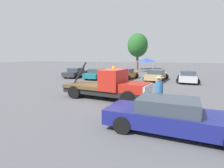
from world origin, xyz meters
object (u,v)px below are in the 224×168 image
object	(u,v)px
parked_car_teal	(97,74)
parked_car_tan	(156,75)
tow_truck	(110,86)
person_near_truck	(159,90)
tree_left	(138,45)
parked_car_charcoal	(77,73)
canopy_tent_blue	(146,60)
foreground_car	(173,116)
parked_car_orange	(126,74)
parked_car_silver	(188,77)

from	to	relation	value
parked_car_teal	parked_car_tan	bearing A→B (deg)	-80.25
parked_car_tan	tow_truck	bearing A→B (deg)	174.99
person_near_truck	tree_left	size ratio (longest dim) A/B	0.24
parked_car_charcoal	canopy_tent_blue	distance (m)	14.84
tow_truck	foreground_car	bearing A→B (deg)	-38.16
foreground_car	parked_car_teal	bearing A→B (deg)	128.60
parked_car_teal	parked_car_tan	size ratio (longest dim) A/B	0.90
parked_car_orange	tree_left	xyz separation A→B (m)	(-1.86, 17.29, 4.75)
parked_car_charcoal	tree_left	xyz separation A→B (m)	(5.34, 17.55, 4.74)
foreground_car	tree_left	distance (m)	33.88
parked_car_charcoal	parked_car_teal	xyz separation A→B (m)	(3.56, -0.85, -0.00)
person_near_truck	parked_car_orange	world-z (taller)	person_near_truck
parked_car_charcoal	foreground_car	bearing A→B (deg)	-139.48
parked_car_teal	parked_car_orange	distance (m)	3.82
tow_truck	parked_car_teal	distance (m)	11.30
canopy_tent_blue	tree_left	world-z (taller)	tree_left
person_near_truck	tow_truck	bearing A→B (deg)	7.63
person_near_truck	tree_left	distance (m)	31.09
parked_car_orange	parked_car_tan	size ratio (longest dim) A/B	0.91
person_near_truck	parked_car_tan	distance (m)	12.51
parked_car_teal	parked_car_orange	world-z (taller)	same
tow_truck	parked_car_orange	xyz separation A→B (m)	(-1.70, 11.06, -0.25)
foreground_car	canopy_tent_blue	world-z (taller)	canopy_tent_blue
tow_truck	foreground_car	distance (m)	5.95
tow_truck	parked_car_orange	size ratio (longest dim) A/B	1.37
foreground_car	canopy_tent_blue	distance (m)	27.95
parked_car_charcoal	parked_car_teal	world-z (taller)	same
tow_truck	parked_car_teal	bearing A→B (deg)	126.52
parked_car_silver	tree_left	xyz separation A→B (m)	(-9.29, 17.94, 4.74)
parked_car_silver	canopy_tent_blue	bearing A→B (deg)	31.06
foreground_car	person_near_truck	xyz separation A→B (m)	(-0.72, 2.66, 0.47)
canopy_tent_blue	tree_left	bearing A→B (deg)	117.50
parked_car_charcoal	canopy_tent_blue	bearing A→B (deg)	-33.29
parked_car_teal	parked_car_orange	bearing A→B (deg)	-69.69
parked_car_tan	parked_car_silver	bearing A→B (deg)	-89.68
parked_car_tan	foreground_car	bearing A→B (deg)	-166.32
person_near_truck	parked_car_teal	xyz separation A→B (m)	(-8.73, 11.59, -0.48)
canopy_tent_blue	parked_car_tan	bearing A→B (deg)	-76.14
parked_car_teal	canopy_tent_blue	bearing A→B (deg)	-15.45
parked_car_silver	canopy_tent_blue	world-z (taller)	canopy_tent_blue
tow_truck	tree_left	xyz separation A→B (m)	(-3.56, 28.35, 4.49)
tow_truck	foreground_car	xyz separation A→B (m)	(4.10, -4.31, -0.25)
parked_car_teal	parked_car_silver	distance (m)	11.08
tree_left	tow_truck	bearing A→B (deg)	-82.84
tow_truck	parked_car_silver	bearing A→B (deg)	69.43
tree_left	parked_car_silver	bearing A→B (deg)	-62.63
tow_truck	parked_car_charcoal	world-z (taller)	tow_truck
parked_car_orange	canopy_tent_blue	bearing A→B (deg)	3.73
parked_car_charcoal	parked_car_orange	bearing A→B (deg)	-88.12
person_near_truck	parked_car_orange	xyz separation A→B (m)	(-5.08, 12.71, -0.48)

